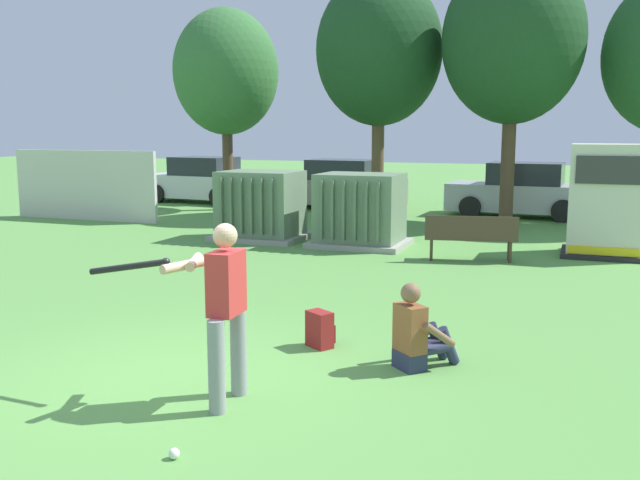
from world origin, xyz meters
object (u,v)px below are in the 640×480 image
at_px(generator_enclosure, 605,201).
at_px(parked_car_leftmost, 202,181).
at_px(parked_car_right_of_center, 521,192).
at_px(park_bench, 471,235).
at_px(backpack, 320,330).
at_px(parked_car_left_of_center, 340,186).
at_px(seated_spectator, 417,334).
at_px(sports_ball, 174,454).
at_px(transformer_west, 261,206).
at_px(batter, 221,304).
at_px(transformer_mid_west, 360,211).

xyz_separation_m(generator_enclosure, parked_car_leftmost, (-13.25, 6.53, -0.38)).
relative_size(generator_enclosure, parked_car_right_of_center, 0.54).
bearing_deg(park_bench, backpack, -97.62).
height_order(backpack, parked_car_left_of_center, parked_car_left_of_center).
xyz_separation_m(seated_spectator, backpack, (-1.25, 0.31, -0.16)).
relative_size(seated_spectator, parked_car_leftmost, 0.22).
distance_m(generator_enclosure, sports_ball, 11.47).
xyz_separation_m(transformer_west, park_bench, (5.10, -1.08, -0.25)).
relative_size(park_bench, seated_spectator, 1.91).
bearing_deg(batter, sports_ball, -80.48).
xyz_separation_m(generator_enclosure, park_bench, (-2.46, -1.57, -0.60)).
relative_size(transformer_mid_west, parked_car_leftmost, 0.48).
height_order(transformer_mid_west, batter, batter).
distance_m(transformer_mid_west, parked_car_right_of_center, 7.37).
bearing_deg(parked_car_leftmost, park_bench, -36.89).
height_order(park_bench, sports_ball, park_bench).
distance_m(generator_enclosure, seated_spectator, 8.39).
relative_size(park_bench, parked_car_leftmost, 0.43).
xyz_separation_m(transformer_mid_west, generator_enclosure, (5.08, 0.56, 0.35)).
relative_size(park_bench, batter, 1.06).
bearing_deg(transformer_west, batter, -66.56).
height_order(park_bench, backpack, park_bench).
bearing_deg(parked_car_left_of_center, seated_spectator, -67.77).
xyz_separation_m(park_bench, parked_car_right_of_center, (0.30, 7.77, 0.22)).
bearing_deg(generator_enclosure, park_bench, -147.49).
distance_m(transformer_mid_west, generator_enclosure, 5.12).
xyz_separation_m(park_bench, batter, (-1.09, -8.17, 0.44)).
bearing_deg(seated_spectator, parked_car_left_of_center, 112.23).
distance_m(park_bench, backpack, 6.28).
bearing_deg(parked_car_left_of_center, batter, -74.78).
bearing_deg(transformer_west, generator_enclosure, 3.70).
xyz_separation_m(park_bench, parked_car_leftmost, (-10.79, 8.10, 0.22)).
bearing_deg(seated_spectator, sports_ball, -115.13).
bearing_deg(parked_car_leftmost, backpack, -55.18).
relative_size(sports_ball, parked_car_leftmost, 0.02).
xyz_separation_m(transformer_mid_west, parked_car_leftmost, (-8.18, 7.09, -0.04)).
xyz_separation_m(seated_spectator, parked_car_right_of_center, (-0.12, 14.30, 0.38)).
bearing_deg(backpack, generator_enclosure, 67.06).
distance_m(park_bench, batter, 8.25).
bearing_deg(transformer_west, sports_ball, -68.02).
distance_m(park_bench, sports_ball, 9.40).
height_order(batter, seated_spectator, batter).
bearing_deg(park_bench, parked_car_left_of_center, 124.85).
distance_m(sports_ball, seated_spectator, 3.12).
xyz_separation_m(transformer_mid_west, seated_spectator, (3.04, -7.54, -0.41)).
bearing_deg(sports_ball, parked_car_right_of_center, 86.00).
bearing_deg(transformer_mid_west, sports_ball, -80.58).
xyz_separation_m(sports_ball, parked_car_left_of_center, (-4.55, 17.16, 0.71)).
height_order(sports_ball, parked_car_right_of_center, parked_car_right_of_center).
bearing_deg(seated_spectator, batter, -132.74).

